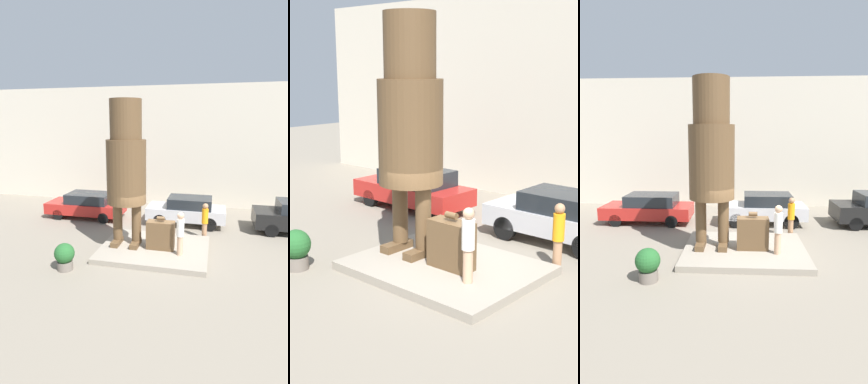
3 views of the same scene
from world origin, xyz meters
The scene contains 10 objects.
ground_plane centered at (0.00, 0.00, 0.00)m, with size 60.00×60.00×0.00m, color gray.
pedestal centered at (0.00, 0.00, 0.11)m, with size 4.52×3.60×0.22m.
building_backdrop centered at (0.00, 8.11, 3.87)m, with size 28.00×0.60×7.74m.
statue_figure centered at (-1.23, 0.06, 3.79)m, with size 1.65×1.65×6.11m.
giant_suitcase centered at (0.28, -0.11, 0.82)m, with size 1.15×0.53×1.41m.
tourist centered at (1.15, -0.55, 1.19)m, with size 0.30×0.30×1.77m.
parked_car_red centered at (-4.78, 3.83, 0.77)m, with size 4.43×1.81×1.46m.
parked_car_silver centered at (1.00, 3.86, 0.82)m, with size 4.14×1.71×1.53m.
planter_pot centered at (-2.94, -2.37, 0.56)m, with size 0.76×0.76×1.04m.
worker_hivis centered at (2.02, 1.98, 0.96)m, with size 0.30×0.30×1.75m.
Camera 3 is at (-0.17, -10.67, 4.34)m, focal length 28.00 mm.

